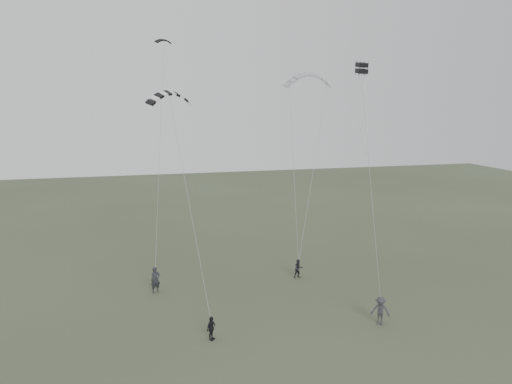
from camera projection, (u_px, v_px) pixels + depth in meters
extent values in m
plane|color=#3C432D|center=(262.00, 316.00, 33.72)|extent=(140.00, 140.00, 0.00)
imported|color=#222228|center=(155.00, 280.00, 37.77)|extent=(0.82, 0.64, 1.98)
imported|color=black|center=(298.00, 269.00, 40.96)|extent=(0.81, 0.66, 1.55)
imported|color=black|center=(211.00, 328.00, 30.26)|extent=(0.86, 0.88, 1.49)
imported|color=#2C2D32|center=(380.00, 311.00, 32.35)|extent=(1.39, 1.21, 1.86)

